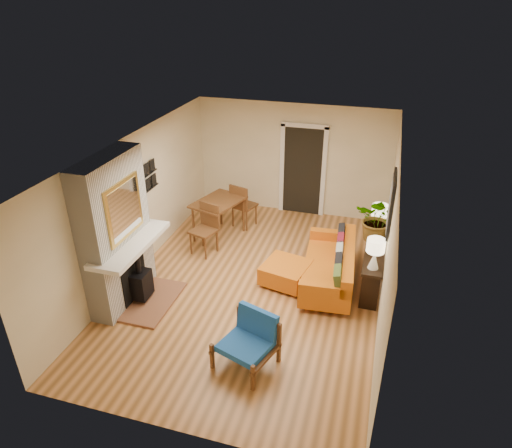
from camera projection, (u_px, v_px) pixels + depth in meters
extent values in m
plane|color=tan|center=(253.00, 284.00, 8.38)|extent=(6.50, 6.50, 0.00)
plane|color=white|center=(252.00, 148.00, 7.17)|extent=(6.50, 6.50, 0.00)
plane|color=#F6E6C1|center=(293.00, 159.00, 10.54)|extent=(4.50, 0.00, 4.50)
plane|color=#F6E6C1|center=(168.00, 352.00, 5.02)|extent=(4.50, 0.00, 4.50)
plane|color=#F6E6C1|center=(135.00, 206.00, 8.33)|extent=(0.00, 6.50, 6.50)
plane|color=#F6E6C1|center=(389.00, 240.00, 7.22)|extent=(0.00, 6.50, 6.50)
cube|color=black|center=(303.00, 171.00, 10.57)|extent=(0.88, 0.06, 2.10)
cube|color=white|center=(282.00, 169.00, 10.68)|extent=(0.10, 0.08, 2.18)
cube|color=white|center=(324.00, 173.00, 10.44)|extent=(0.10, 0.08, 2.18)
cube|color=white|center=(305.00, 125.00, 10.06)|extent=(1.08, 0.08, 0.10)
cube|color=black|center=(391.00, 203.00, 7.36)|extent=(0.04, 0.85, 0.95)
cube|color=slate|center=(390.00, 203.00, 7.36)|extent=(0.01, 0.70, 0.80)
cube|color=black|center=(146.00, 192.00, 8.57)|extent=(0.06, 0.95, 0.02)
cube|color=black|center=(144.00, 178.00, 8.43)|extent=(0.06, 0.95, 0.02)
cube|color=white|center=(110.00, 201.00, 7.17)|extent=(0.42, 1.50, 1.48)
cube|color=white|center=(122.00, 270.00, 7.78)|extent=(0.42, 1.50, 1.12)
cube|color=white|center=(131.00, 244.00, 7.45)|extent=(0.60, 1.68, 0.08)
cube|color=black|center=(134.00, 278.00, 7.78)|extent=(0.03, 0.72, 0.78)
cube|color=brown|center=(152.00, 301.00, 7.90)|extent=(0.75, 1.30, 0.04)
cube|color=black|center=(141.00, 284.00, 7.80)|extent=(0.30, 0.36, 0.48)
cylinder|color=black|center=(137.00, 262.00, 7.59)|extent=(0.10, 0.10, 0.40)
cube|color=gold|center=(124.00, 209.00, 7.17)|extent=(0.04, 0.95, 0.95)
cube|color=silver|center=(125.00, 209.00, 7.16)|extent=(0.01, 0.82, 0.82)
cylinder|color=silver|center=(303.00, 307.00, 7.71)|extent=(0.04, 0.04, 0.10)
cylinder|color=silver|center=(344.00, 312.00, 7.58)|extent=(0.04, 0.04, 0.10)
cylinder|color=silver|center=(314.00, 253.00, 9.26)|extent=(0.04, 0.04, 0.10)
cylinder|color=silver|center=(347.00, 257.00, 9.14)|extent=(0.04, 0.04, 0.10)
cube|color=#CF6113|center=(328.00, 271.00, 8.33)|extent=(1.02, 2.09, 0.29)
cube|color=#CF6113|center=(348.00, 258.00, 8.13)|extent=(0.34, 2.04, 0.34)
cube|color=#CF6113|center=(325.00, 290.00, 7.42)|extent=(0.88, 0.24, 0.19)
cube|color=#CF6113|center=(332.00, 235.00, 9.02)|extent=(0.88, 0.24, 0.19)
cube|color=#495E28|center=(339.00, 280.00, 7.46)|extent=(0.22, 0.40, 0.40)
cube|color=black|center=(340.00, 267.00, 7.80)|extent=(0.22, 0.40, 0.40)
cube|color=#B3B4AE|center=(341.00, 256.00, 8.13)|extent=(0.22, 0.40, 0.40)
cube|color=maroon|center=(342.00, 246.00, 8.42)|extent=(0.22, 0.40, 0.40)
cube|color=black|center=(343.00, 236.00, 8.76)|extent=(0.22, 0.40, 0.40)
cylinder|color=silver|center=(262.00, 285.00, 8.30)|extent=(0.04, 0.04, 0.06)
cylinder|color=silver|center=(294.00, 295.00, 8.04)|extent=(0.04, 0.04, 0.06)
cylinder|color=silver|center=(277.00, 268.00, 8.80)|extent=(0.04, 0.04, 0.06)
cylinder|color=silver|center=(308.00, 277.00, 8.53)|extent=(0.04, 0.04, 0.06)
cube|color=#CF6113|center=(286.00, 272.00, 8.33)|extent=(0.92, 0.92, 0.33)
cube|color=brown|center=(226.00, 339.00, 6.66)|extent=(0.28, 0.72, 0.05)
cube|color=brown|center=(212.00, 356.00, 6.46)|extent=(0.06, 0.06, 0.43)
cube|color=brown|center=(239.00, 324.00, 6.87)|extent=(0.06, 0.06, 0.69)
cube|color=brown|center=(266.00, 359.00, 6.30)|extent=(0.28, 0.72, 0.05)
cube|color=brown|center=(253.00, 378.00, 6.10)|extent=(0.06, 0.06, 0.43)
cube|color=brown|center=(279.00, 343.00, 6.51)|extent=(0.06, 0.06, 0.69)
cube|color=blue|center=(246.00, 346.00, 6.45)|extent=(0.81, 0.79, 0.10)
cube|color=blue|center=(258.00, 321.00, 6.56)|extent=(0.67, 0.36, 0.41)
cube|color=brown|center=(218.00, 202.00, 9.61)|extent=(1.07, 1.29, 0.04)
cylinder|color=brown|center=(193.00, 225.00, 9.60)|extent=(0.06, 0.06, 0.80)
cylinder|color=brown|center=(217.00, 232.00, 9.30)|extent=(0.06, 0.06, 0.80)
cylinder|color=brown|center=(221.00, 208.00, 10.31)|extent=(0.06, 0.06, 0.80)
cylinder|color=brown|center=(243.00, 215.00, 10.01)|extent=(0.06, 0.06, 0.80)
cube|color=brown|center=(203.00, 231.00, 9.14)|extent=(0.58, 0.58, 0.04)
cube|color=brown|center=(210.00, 215.00, 9.18)|extent=(0.46, 0.18, 0.51)
cylinder|color=brown|center=(191.00, 243.00, 9.22)|extent=(0.04, 0.04, 0.49)
cylinder|color=brown|center=(205.00, 249.00, 9.03)|extent=(0.04, 0.04, 0.49)
cylinder|color=brown|center=(203.00, 236.00, 9.49)|extent=(0.04, 0.04, 0.49)
cylinder|color=brown|center=(217.00, 241.00, 9.31)|extent=(0.04, 0.04, 0.49)
cube|color=brown|center=(244.00, 205.00, 10.21)|extent=(0.58, 0.58, 0.04)
cube|color=brown|center=(238.00, 197.00, 9.92)|extent=(0.46, 0.18, 0.51)
cylinder|color=brown|center=(233.00, 217.00, 10.28)|extent=(0.04, 0.04, 0.49)
cylinder|color=brown|center=(247.00, 221.00, 10.10)|extent=(0.04, 0.04, 0.49)
cylinder|color=brown|center=(242.00, 210.00, 10.56)|extent=(0.04, 0.04, 0.49)
cylinder|color=brown|center=(256.00, 214.00, 10.38)|extent=(0.04, 0.04, 0.49)
cube|color=black|center=(375.00, 249.00, 8.14)|extent=(0.34, 1.85, 0.05)
cube|color=black|center=(369.00, 293.00, 7.58)|extent=(0.30, 0.04, 0.68)
cube|color=black|center=(375.00, 243.00, 9.03)|extent=(0.30, 0.04, 0.68)
cone|color=white|center=(374.00, 260.00, 7.48)|extent=(0.18, 0.18, 0.30)
cylinder|color=white|center=(375.00, 251.00, 7.39)|extent=(0.03, 0.03, 0.06)
cylinder|color=#FFEABF|center=(376.00, 246.00, 7.35)|extent=(0.30, 0.30, 0.22)
cone|color=white|center=(378.00, 224.00, 8.62)|extent=(0.18, 0.18, 0.30)
cylinder|color=white|center=(379.00, 215.00, 8.54)|extent=(0.03, 0.03, 0.06)
cylinder|color=#FFEABF|center=(380.00, 210.00, 8.49)|extent=(0.30, 0.30, 0.22)
imported|color=#1E5919|center=(378.00, 219.00, 8.18)|extent=(0.88, 0.80, 0.86)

